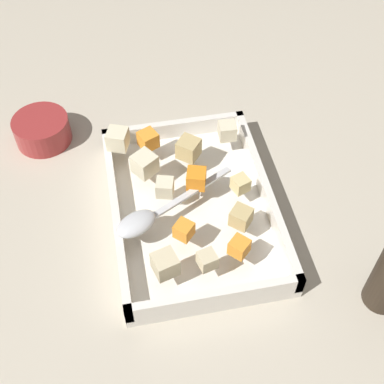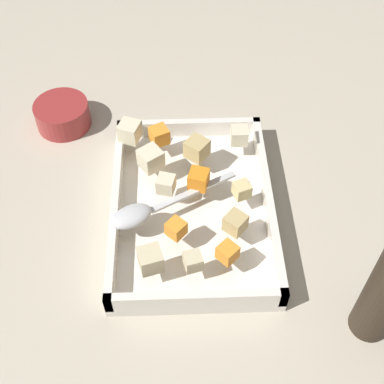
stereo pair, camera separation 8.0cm
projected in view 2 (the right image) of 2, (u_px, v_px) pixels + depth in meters
ground_plane at (199, 219)px, 0.84m from camera, size 4.00×4.00×0.00m
baking_dish at (192, 209)px, 0.83m from camera, size 0.35×0.25×0.05m
carrot_chunk_mid_right at (228, 253)px, 0.73m from camera, size 0.04×0.04×0.03m
carrot_chunk_heap_side at (197, 179)px, 0.81m from camera, size 0.04×0.04×0.03m
carrot_chunk_mid_left at (176, 228)px, 0.75m from camera, size 0.03×0.03×0.02m
carrot_chunk_corner_nw at (159, 135)px, 0.87m from camera, size 0.04×0.04×0.03m
potato_chunk_near_left at (193, 261)px, 0.72m from camera, size 0.03×0.03×0.02m
potato_chunk_center at (194, 149)px, 0.85m from camera, size 0.05×0.05×0.03m
potato_chunk_near_spoon at (239, 135)px, 0.87m from camera, size 0.03×0.03×0.03m
potato_chunk_corner_se at (242, 190)px, 0.80m from camera, size 0.03×0.03×0.02m
potato_chunk_far_left at (151, 259)px, 0.72m from camera, size 0.04×0.04×0.03m
potato_chunk_front_center at (151, 159)px, 0.84m from camera, size 0.05×0.05×0.03m
potato_chunk_back_center at (235, 223)px, 0.76m from camera, size 0.04×0.04×0.03m
potato_chunk_near_right at (130, 131)px, 0.88m from camera, size 0.04×0.04×0.03m
potato_chunk_under_handle at (166, 184)px, 0.81m from camera, size 0.03×0.03×0.03m
serving_spoon at (140, 213)px, 0.78m from camera, size 0.12×0.20×0.02m
small_prep_bowl at (63, 115)px, 0.96m from camera, size 0.10×0.10×0.05m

